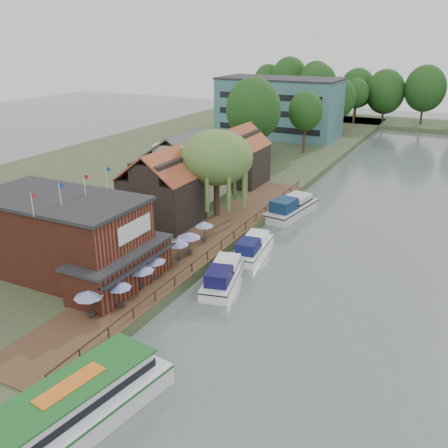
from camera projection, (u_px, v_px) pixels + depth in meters
The scene contains 28 objects.
ground at pixel (224, 316), 40.94m from camera, with size 260.00×260.00×0.00m, color #495450.
land_bank at pixel (157, 171), 82.57m from camera, with size 50.00×140.00×1.00m, color #384728.
quay_deck at pixel (198, 244), 52.27m from camera, with size 6.00×50.00×0.10m, color #47301E.
quay_rail at pixel (224, 243), 51.40m from camera, with size 0.20×49.00×1.00m, color black, non-canonical shape.
pub at pixel (78, 239), 44.32m from camera, with size 20.00×11.00×7.30m, color maroon, non-canonical shape.
hotel_block at pixel (279, 107), 106.09m from camera, with size 25.40×12.40×12.30m, color #38666B, non-canonical shape.
cottage_a at pixel (162, 188), 57.05m from camera, with size 8.60×7.60×8.50m, color black, non-canonical shape.
cottage_b at pixel (184, 166), 66.67m from camera, with size 9.60×8.60×8.50m, color beige, non-canonical shape.
cottage_c at pixel (240, 155), 72.51m from camera, with size 7.60×7.60×8.50m, color black, non-canonical shape.
willow at pixel (217, 174), 59.00m from camera, with size 8.60×8.60×10.43m, color #476B2D, non-canonical shape.
umbrella_0 at pixel (89, 304), 38.19m from camera, with size 2.28×2.28×2.38m, color navy, non-canonical shape.
umbrella_1 at pixel (120, 295), 39.60m from camera, with size 2.01×2.01×2.38m, color navy, non-canonical shape.
umbrella_2 at pixel (141, 278), 42.43m from camera, with size 2.44×2.44×2.38m, color navy, non-canonical shape.
umbrella_3 at pixel (153, 268), 44.13m from camera, with size 2.31×2.31×2.38m, color navy, non-canonical shape.
umbrella_4 at pixel (178, 251), 47.68m from camera, with size 2.11×2.11×2.38m, color navy, non-canonical shape.
umbrella_5 at pixel (189, 243), 49.36m from camera, with size 2.42×2.42×2.38m, color navy, non-canonical shape.
umbrella_6 at pixel (204, 232), 52.26m from camera, with size 1.94×1.94×2.38m, color navy, non-canonical shape.
cruiser_0 at pixel (223, 273), 45.88m from camera, with size 3.01×9.33×2.24m, color white, non-canonical shape.
cruiser_1 at pixel (253, 245), 52.15m from camera, with size 2.88×8.94×2.13m, color white, non-canonical shape.
cruiser_2 at pixel (291, 205), 63.35m from camera, with size 3.51×10.85×2.67m, color silver, non-canonical shape.
tour_boat at pixel (63, 414), 28.15m from camera, with size 4.13×14.69×3.21m, color silver, non-canonical shape.
swan at pixel (92, 385), 32.60m from camera, with size 0.44×0.44×0.44m, color white.
bank_tree_0 at pixel (253, 122), 81.31m from camera, with size 8.91×8.91×14.44m, color #143811, non-canonical shape.
bank_tree_1 at pixel (261, 123), 89.33m from camera, with size 6.68×6.68×11.70m, color #143811, non-canonical shape.
bank_tree_2 at pixel (305, 122), 90.73m from camera, with size 6.24×6.24×11.32m, color #143811, non-canonical shape.
bank_tree_3 at pixel (337, 105), 109.70m from camera, with size 7.88×7.88×12.20m, color #143811, non-canonical shape.
bank_tree_4 at pixel (319, 95), 118.02m from camera, with size 7.82×7.82×14.41m, color #143811, non-canonical shape.
bank_tree_5 at pixel (355, 101), 122.24m from camera, with size 6.22×6.22×10.82m, color #143811, non-canonical shape.
Camera 1 is at (15.97, -31.78, 21.65)m, focal length 40.00 mm.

